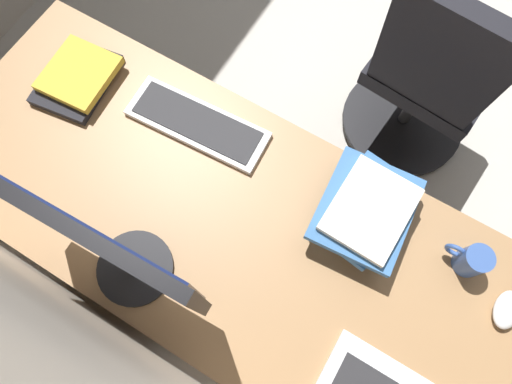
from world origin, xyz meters
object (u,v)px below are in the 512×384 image
object	(u,v)px
mouse_main	(507,310)
book_stack_far	(78,77)
drawer_pedestal	(193,234)
book_stack_near	(367,209)
coffee_mug	(472,260)
monitor_primary	(107,250)
office_chair	(427,82)
keyboard_main	(198,123)

from	to	relation	value
mouse_main	book_stack_far	distance (m)	1.35
drawer_pedestal	book_stack_near	distance (m)	0.68
drawer_pedestal	coffee_mug	distance (m)	0.90
monitor_primary	book_stack_far	distance (m)	0.65
drawer_pedestal	office_chair	bearing A→B (deg)	-116.49
keyboard_main	coffee_mug	distance (m)	0.83
monitor_primary	mouse_main	world-z (taller)	monitor_primary
drawer_pedestal	book_stack_far	bearing A→B (deg)	-20.65
book_stack_near	coffee_mug	bearing A→B (deg)	-176.44
book_stack_near	mouse_main	bearing A→B (deg)	174.20
mouse_main	book_stack_near	distance (m)	0.43
book_stack_near	keyboard_main	bearing A→B (deg)	0.20
keyboard_main	office_chair	size ratio (longest dim) A/B	0.44
monitor_primary	keyboard_main	xyz separation A→B (m)	(0.09, -0.43, -0.23)
monitor_primary	office_chair	xyz separation A→B (m)	(-0.44, -1.13, -0.51)
mouse_main	coffee_mug	size ratio (longest dim) A/B	0.91
mouse_main	book_stack_far	world-z (taller)	book_stack_far
office_chair	monitor_primary	bearing A→B (deg)	68.55
keyboard_main	mouse_main	world-z (taller)	mouse_main
mouse_main	office_chair	size ratio (longest dim) A/B	0.11
book_stack_far	office_chair	xyz separation A→B (m)	(-0.93, -0.76, -0.30)
book_stack_near	coffee_mug	distance (m)	0.29
drawer_pedestal	keyboard_main	size ratio (longest dim) A/B	1.62
keyboard_main	book_stack_far	bearing A→B (deg)	8.55
keyboard_main	mouse_main	size ratio (longest dim) A/B	4.11
keyboard_main	coffee_mug	world-z (taller)	coffee_mug
office_chair	coffee_mug	bearing A→B (deg)	113.24
monitor_primary	mouse_main	bearing A→B (deg)	-155.69
book_stack_far	monitor_primary	bearing A→B (deg)	142.11
keyboard_main	book_stack_near	xyz separation A→B (m)	(-0.54, -0.00, 0.04)
book_stack_near	book_stack_far	distance (m)	0.93
drawer_pedestal	office_chair	distance (m)	1.05
mouse_main	coffee_mug	distance (m)	0.15
coffee_mug	book_stack_far	bearing A→B (deg)	3.70
keyboard_main	drawer_pedestal	bearing A→B (deg)	107.18
drawer_pedestal	keyboard_main	bearing A→B (deg)	-72.82
drawer_pedestal	book_stack_near	world-z (taller)	book_stack_near
monitor_primary	book_stack_near	distance (m)	0.65
office_chair	book_stack_near	bearing A→B (deg)	90.08
monitor_primary	office_chair	world-z (taller)	monitor_primary
coffee_mug	office_chair	size ratio (longest dim) A/B	0.12
book_stack_far	coffee_mug	distance (m)	1.22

